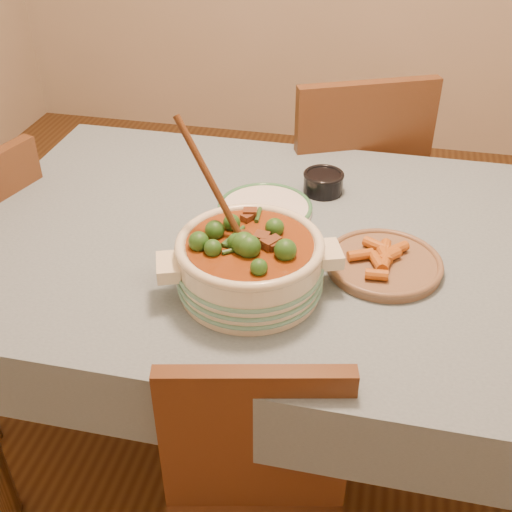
{
  "coord_description": "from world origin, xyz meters",
  "views": [
    {
      "loc": [
        0.19,
        -1.33,
        1.65
      ],
      "look_at": [
        -0.05,
        -0.25,
        0.87
      ],
      "focal_mm": 45.0,
      "sensor_mm": 36.0,
      "label": 1
    }
  ],
  "objects_px": {
    "dining_table": "(295,268)",
    "white_plate": "(265,208)",
    "stew_casserole": "(250,260)",
    "chair_far": "(347,186)",
    "condiment_bowl": "(323,181)",
    "fried_plate": "(384,262)"
  },
  "relations": [
    {
      "from": "dining_table",
      "to": "fried_plate",
      "type": "height_order",
      "value": "fried_plate"
    },
    {
      "from": "white_plate",
      "to": "condiment_bowl",
      "type": "height_order",
      "value": "condiment_bowl"
    },
    {
      "from": "dining_table",
      "to": "chair_far",
      "type": "distance_m",
      "value": 0.69
    },
    {
      "from": "dining_table",
      "to": "stew_casserole",
      "type": "distance_m",
      "value": 0.29
    },
    {
      "from": "dining_table",
      "to": "stew_casserole",
      "type": "relative_size",
      "value": 4.13
    },
    {
      "from": "stew_casserole",
      "to": "condiment_bowl",
      "type": "bearing_deg",
      "value": 77.97
    },
    {
      "from": "condiment_bowl",
      "to": "fried_plate",
      "type": "distance_m",
      "value": 0.38
    },
    {
      "from": "white_plate",
      "to": "condiment_bowl",
      "type": "relative_size",
      "value": 2.34
    },
    {
      "from": "condiment_bowl",
      "to": "fried_plate",
      "type": "xyz_separation_m",
      "value": [
        0.19,
        -0.33,
        -0.02
      ]
    },
    {
      "from": "dining_table",
      "to": "condiment_bowl",
      "type": "relative_size",
      "value": 13.87
    },
    {
      "from": "dining_table",
      "to": "chair_far",
      "type": "bearing_deg",
      "value": 83.71
    },
    {
      "from": "stew_casserole",
      "to": "fried_plate",
      "type": "height_order",
      "value": "stew_casserole"
    },
    {
      "from": "dining_table",
      "to": "white_plate",
      "type": "xyz_separation_m",
      "value": [
        -0.1,
        0.11,
        0.1
      ]
    },
    {
      "from": "stew_casserole",
      "to": "fried_plate",
      "type": "relative_size",
      "value": 1.28
    },
    {
      "from": "condiment_bowl",
      "to": "chair_far",
      "type": "relative_size",
      "value": 0.13
    },
    {
      "from": "dining_table",
      "to": "stew_casserole",
      "type": "xyz_separation_m",
      "value": [
        -0.07,
        -0.22,
        0.17
      ]
    },
    {
      "from": "condiment_bowl",
      "to": "fried_plate",
      "type": "relative_size",
      "value": 0.38
    },
    {
      "from": "stew_casserole",
      "to": "chair_far",
      "type": "distance_m",
      "value": 0.96
    },
    {
      "from": "dining_table",
      "to": "white_plate",
      "type": "distance_m",
      "value": 0.18
    },
    {
      "from": "fried_plate",
      "to": "chair_far",
      "type": "height_order",
      "value": "chair_far"
    },
    {
      "from": "condiment_bowl",
      "to": "dining_table",
      "type": "bearing_deg",
      "value": -97.42
    },
    {
      "from": "chair_far",
      "to": "dining_table",
      "type": "bearing_deg",
      "value": 59.68
    }
  ]
}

